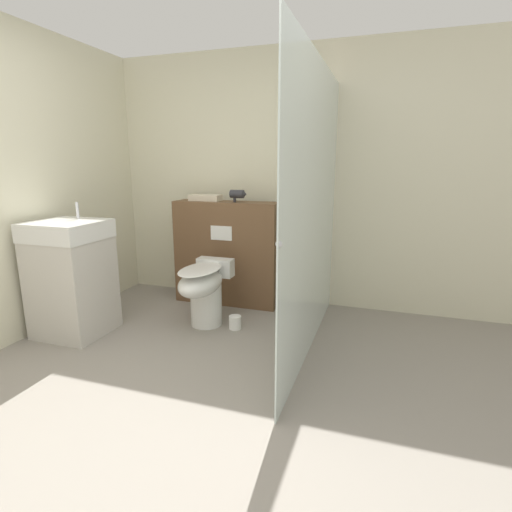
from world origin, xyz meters
The scene contains 9 objects.
ground_plane centered at (0.00, 0.00, 0.00)m, with size 12.00×12.00×0.00m, color gray.
wall_back centered at (0.00, 2.31, 1.25)m, with size 8.00×0.06×2.50m.
partition_panel centered at (-0.41, 2.04, 0.52)m, with size 1.07×0.30×1.04m.
shower_glass centered at (0.60, 1.26, 1.06)m, with size 0.04×2.03×2.12m.
toilet centered at (-0.37, 1.38, 0.35)m, with size 0.34×0.65×0.56m.
sink_vanity centered at (-1.35, 0.91, 0.48)m, with size 0.55×0.53×1.10m.
hair_drier centered at (-0.28, 2.02, 1.12)m, with size 0.16×0.08×0.12m.
folded_towel centered at (-0.65, 2.05, 1.08)m, with size 0.32×0.15×0.06m.
spare_toilet_roll centered at (-0.09, 1.40, 0.06)m, with size 0.11×0.11×0.12m.
Camera 1 is at (1.12, -1.64, 1.42)m, focal length 28.00 mm.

